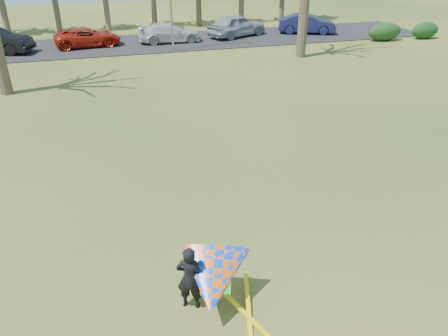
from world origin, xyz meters
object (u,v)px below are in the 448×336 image
object	(u,v)px
car_2	(88,37)
car_3	(170,33)
car_5	(307,24)
car_4	(237,25)
kite_flyer	(211,279)

from	to	relation	value
car_2	car_3	size ratio (longest dim) A/B	1.00
car_3	car_5	world-z (taller)	car_5
car_4	car_5	world-z (taller)	car_4
car_4	car_2	bearing A→B (deg)	68.41
car_2	car_3	xyz separation A→B (m)	(6.00, -0.20, 0.03)
car_2	car_4	distance (m)	11.57
car_5	car_2	bearing A→B (deg)	112.40
car_2	kite_flyer	world-z (taller)	kite_flyer
car_3	car_4	world-z (taller)	car_4
car_3	kite_flyer	world-z (taller)	kite_flyer
car_3	kite_flyer	bearing A→B (deg)	171.93
car_3	car_4	xyz separation A→B (m)	(5.56, 0.67, 0.17)
car_2	kite_flyer	xyz separation A→B (m)	(2.24, -27.23, 0.13)
car_5	kite_flyer	size ratio (longest dim) A/B	1.95
car_2	kite_flyer	bearing A→B (deg)	177.26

